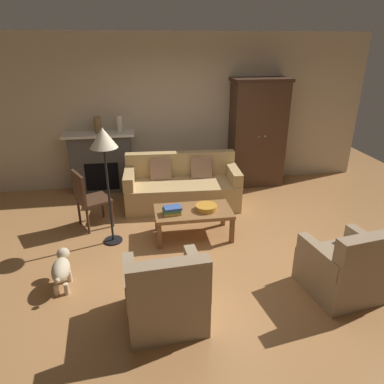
% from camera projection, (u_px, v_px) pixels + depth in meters
% --- Properties ---
extents(ground_plane, '(9.60, 9.60, 0.00)m').
position_uv_depth(ground_plane, '(207.00, 247.00, 4.96)').
color(ground_plane, '#B27A47').
extents(back_wall, '(7.20, 0.10, 2.80)m').
position_uv_depth(back_wall, '(182.00, 112.00, 6.73)').
color(back_wall, beige).
rests_on(back_wall, ground).
extents(fireplace, '(1.26, 0.48, 1.12)m').
position_uv_depth(fireplace, '(102.00, 162.00, 6.60)').
color(fireplace, '#4C4947').
rests_on(fireplace, ground).
extents(armoire, '(1.06, 0.57, 2.03)m').
position_uv_depth(armoire, '(257.00, 133.00, 6.78)').
color(armoire, '#472D1E').
rests_on(armoire, ground).
extents(couch, '(1.96, 0.95, 0.86)m').
position_uv_depth(couch, '(182.00, 187.00, 6.13)').
color(couch, tan).
rests_on(couch, ground).
extents(coffee_table, '(1.10, 0.60, 0.42)m').
position_uv_depth(coffee_table, '(193.00, 213.00, 5.10)').
color(coffee_table, olive).
rests_on(coffee_table, ground).
extents(fruit_bowl, '(0.31, 0.31, 0.08)m').
position_uv_depth(fruit_bowl, '(206.00, 207.00, 5.07)').
color(fruit_bowl, orange).
rests_on(fruit_bowl, coffee_table).
extents(book_stack, '(0.27, 0.20, 0.11)m').
position_uv_depth(book_stack, '(172.00, 210.00, 4.94)').
color(book_stack, gold).
rests_on(book_stack, coffee_table).
extents(mantel_vase_bronze, '(0.13, 0.13, 0.28)m').
position_uv_depth(mantel_vase_bronze, '(98.00, 125.00, 6.31)').
color(mantel_vase_bronze, olive).
rests_on(mantel_vase_bronze, fireplace).
extents(mantel_vase_cream, '(0.10, 0.10, 0.30)m').
position_uv_depth(mantel_vase_cream, '(119.00, 124.00, 6.36)').
color(mantel_vase_cream, beige).
rests_on(mantel_vase_cream, fireplace).
extents(armchair_near_left, '(0.83, 0.82, 0.88)m').
position_uv_depth(armchair_near_left, '(165.00, 296.00, 3.54)').
color(armchair_near_left, '#997F60').
rests_on(armchair_near_left, ground).
extents(armchair_near_right, '(0.88, 0.88, 0.88)m').
position_uv_depth(armchair_near_right, '(346.00, 269.00, 3.95)').
color(armchair_near_right, '#997F60').
rests_on(armchair_near_right, ground).
extents(side_chair_wooden, '(0.59, 0.59, 0.90)m').
position_uv_depth(side_chair_wooden, '(88.00, 196.00, 5.29)').
color(side_chair_wooden, '#472D1E').
rests_on(side_chair_wooden, ground).
extents(floor_lamp, '(0.36, 0.36, 1.65)m').
position_uv_depth(floor_lamp, '(104.00, 145.00, 4.54)').
color(floor_lamp, black).
rests_on(floor_lamp, ground).
extents(dog, '(0.21, 0.57, 0.39)m').
position_uv_depth(dog, '(61.00, 268.00, 4.08)').
color(dog, beige).
rests_on(dog, ground).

